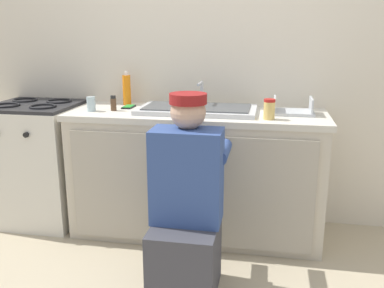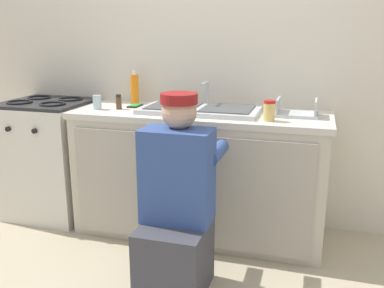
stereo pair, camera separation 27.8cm
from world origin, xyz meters
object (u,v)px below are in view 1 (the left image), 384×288
at_px(soap_bottle_orange, 127,90).
at_px(cell_phone, 129,107).
at_px(water_glass, 91,104).
at_px(sink_double_basin, 197,109).
at_px(stove_range, 39,162).
at_px(spice_bottle_pepper, 113,103).
at_px(condiment_jar, 269,109).
at_px(plumber_person, 186,212).
at_px(dish_rack_tray, 292,110).

bearing_deg(soap_bottle_orange, cell_phone, -66.93).
bearing_deg(water_glass, sink_double_basin, 8.52).
bearing_deg(stove_range, cell_phone, 6.05).
distance_m(spice_bottle_pepper, condiment_jar, 1.07).
distance_m(condiment_jar, cell_phone, 1.03).
bearing_deg(plumber_person, cell_phone, 126.10).
bearing_deg(condiment_jar, stove_range, 174.23).
bearing_deg(soap_bottle_orange, stove_range, -163.49).
distance_m(soap_bottle_orange, dish_rack_tray, 1.22).
relative_size(soap_bottle_orange, water_glass, 2.50).
height_order(stove_range, soap_bottle_orange, soap_bottle_orange).
xyz_separation_m(sink_double_basin, soap_bottle_orange, (-0.57, 0.19, 0.09)).
relative_size(plumber_person, spice_bottle_pepper, 10.52).
bearing_deg(condiment_jar, soap_bottle_orange, 160.84).
xyz_separation_m(plumber_person, spice_bottle_pepper, (-0.64, 0.66, 0.47)).
relative_size(sink_double_basin, soap_bottle_orange, 3.20).
bearing_deg(stove_range, dish_rack_tray, 1.30).
distance_m(sink_double_basin, condiment_jar, 0.52).
distance_m(soap_bottle_orange, water_glass, 0.34).
bearing_deg(dish_rack_tray, plumber_person, -126.87).
bearing_deg(soap_bottle_orange, water_glass, -117.55).
distance_m(condiment_jar, dish_rack_tray, 0.27).
distance_m(dish_rack_tray, water_glass, 1.37).
relative_size(sink_double_basin, spice_bottle_pepper, 7.62).
distance_m(sink_double_basin, stove_range, 1.30).
relative_size(cell_phone, water_glass, 1.40).
bearing_deg(cell_phone, dish_rack_tray, -1.60).
distance_m(plumber_person, water_glass, 1.11).
height_order(soap_bottle_orange, dish_rack_tray, soap_bottle_orange).
bearing_deg(water_glass, plumber_person, -38.01).
bearing_deg(soap_bottle_orange, condiment_jar, -19.16).
distance_m(soap_bottle_orange, cell_phone, 0.17).
relative_size(dish_rack_tray, water_glass, 2.80).
xyz_separation_m(sink_double_basin, cell_phone, (-0.52, 0.07, -0.01)).
bearing_deg(plumber_person, sink_double_basin, 95.07).
bearing_deg(soap_bottle_orange, plumber_person, -55.40).
height_order(stove_range, plumber_person, plumber_person).
height_order(spice_bottle_pepper, cell_phone, spice_bottle_pepper).
bearing_deg(dish_rack_tray, spice_bottle_pepper, -175.23).
relative_size(spice_bottle_pepper, condiment_jar, 0.82).
distance_m(spice_bottle_pepper, dish_rack_tray, 1.22).
xyz_separation_m(condiment_jar, cell_phone, (-1.00, 0.25, -0.06)).
relative_size(plumber_person, condiment_jar, 8.63).
xyz_separation_m(condiment_jar, dish_rack_tray, (0.15, 0.21, -0.04)).
distance_m(stove_range, cell_phone, 0.83).
bearing_deg(stove_range, spice_bottle_pepper, -5.30).
distance_m(condiment_jar, soap_bottle_orange, 1.12).
bearing_deg(spice_bottle_pepper, water_glass, -161.92).
distance_m(sink_double_basin, spice_bottle_pepper, 0.58).
bearing_deg(cell_phone, condiment_jar, -13.84).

